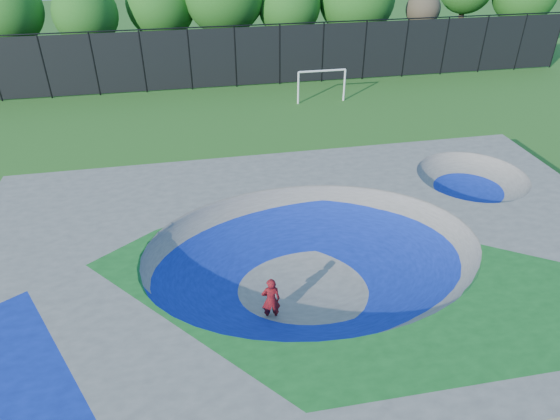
# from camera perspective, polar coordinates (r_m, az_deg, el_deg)

# --- Properties ---
(ground) EXTENTS (120.00, 120.00, 0.00)m
(ground) POSITION_cam_1_polar(r_m,az_deg,el_deg) (16.90, 3.61, -8.31)
(ground) COLOR #245918
(ground) RESTS_ON ground
(skate_deck) EXTENTS (22.00, 14.00, 1.50)m
(skate_deck) POSITION_cam_1_polar(r_m,az_deg,el_deg) (16.43, 3.70, -6.31)
(skate_deck) COLOR gray
(skate_deck) RESTS_ON ground
(skater) EXTENTS (0.59, 0.40, 1.57)m
(skater) POSITION_cam_1_polar(r_m,az_deg,el_deg) (15.07, -1.04, -10.24)
(skater) COLOR red
(skater) RESTS_ON ground
(skateboard) EXTENTS (0.78, 0.22, 0.05)m
(skateboard) POSITION_cam_1_polar(r_m,az_deg,el_deg) (15.59, -1.02, -12.31)
(skateboard) COLOR black
(skateboard) RESTS_ON ground
(soccer_goal) EXTENTS (3.09, 0.12, 2.04)m
(soccer_goal) POSITION_cam_1_polar(r_m,az_deg,el_deg) (32.00, 4.80, 14.59)
(soccer_goal) COLOR white
(soccer_goal) RESTS_ON ground
(fence) EXTENTS (48.09, 0.09, 4.04)m
(fence) POSITION_cam_1_polar(r_m,az_deg,el_deg) (34.75, -5.12, 17.15)
(fence) COLOR black
(fence) RESTS_ON ground
(treeline) EXTENTS (51.78, 7.07, 8.27)m
(treeline) POSITION_cam_1_polar(r_m,az_deg,el_deg) (38.65, -7.90, 22.58)
(treeline) COLOR #423421
(treeline) RESTS_ON ground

